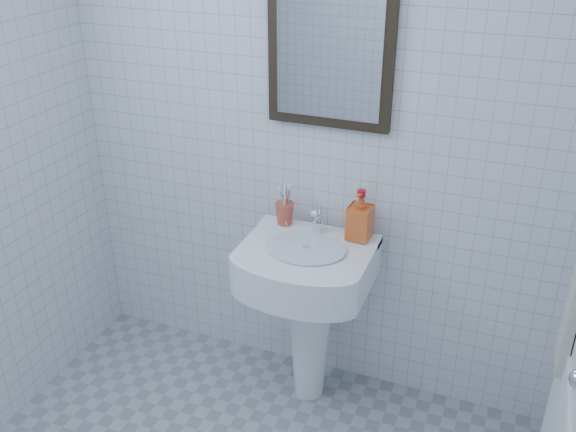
% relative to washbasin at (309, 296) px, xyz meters
% --- Properties ---
extents(wall_back, '(2.20, 0.02, 2.50)m').
position_rel_washbasin_xyz_m(wall_back, '(-0.06, 0.22, 0.70)').
color(wall_back, silver).
rests_on(wall_back, ground).
extents(washbasin, '(0.53, 0.39, 0.81)m').
position_rel_washbasin_xyz_m(washbasin, '(0.00, 0.00, 0.00)').
color(washbasin, white).
rests_on(washbasin, ground).
extents(faucet, '(0.05, 0.11, 0.12)m').
position_rel_washbasin_xyz_m(faucet, '(0.00, 0.10, 0.31)').
color(faucet, silver).
rests_on(faucet, washbasin).
extents(toothbrush_cup, '(0.11, 0.11, 0.10)m').
position_rel_washbasin_xyz_m(toothbrush_cup, '(-0.16, 0.12, 0.31)').
color(toothbrush_cup, '#BA4734').
rests_on(toothbrush_cup, washbasin).
extents(soap_dispenser, '(0.10, 0.10, 0.21)m').
position_rel_washbasin_xyz_m(soap_dispenser, '(0.17, 0.11, 0.37)').
color(soap_dispenser, '#C84B13').
rests_on(soap_dispenser, washbasin).
extents(wall_mirror, '(0.50, 0.04, 0.62)m').
position_rel_washbasin_xyz_m(wall_mirror, '(-0.00, 0.20, 1.00)').
color(wall_mirror, black).
rests_on(wall_mirror, wall_back).
extents(hand_towel, '(0.03, 0.16, 0.38)m').
position_rel_washbasin_xyz_m(hand_towel, '(0.98, -0.26, 0.32)').
color(hand_towel, beige).
rests_on(hand_towel, towel_ring).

